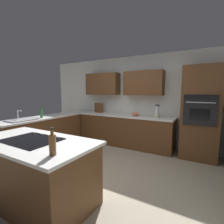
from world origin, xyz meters
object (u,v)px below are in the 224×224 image
object	(u,v)px
wall_oven	(200,113)
blender	(157,112)
cooktop	(32,140)
spice_rack	(99,108)
sink_unit	(23,119)
mixing_bowl	(135,114)
dish_soap_bottle	(41,113)
second_bottle	(52,144)

from	to	relation	value
wall_oven	blender	distance (m)	1.00
cooktop	spice_rack	distance (m)	3.15
wall_oven	sink_unit	bearing A→B (deg)	28.53
sink_unit	cooktop	xyz separation A→B (m)	(-1.70, 0.92, -0.01)
wall_oven	mixing_bowl	world-z (taller)	wall_oven
dish_soap_bottle	second_bottle	distance (m)	2.85
blender	dish_soap_bottle	world-z (taller)	blender
cooktop	second_bottle	distance (m)	0.74
sink_unit	dish_soap_bottle	bearing A→B (deg)	-96.95
spice_rack	second_bottle	size ratio (longest dim) A/B	1.03
wall_oven	blender	world-z (taller)	wall_oven
blender	mixing_bowl	world-z (taller)	blender
wall_oven	cooktop	bearing A→B (deg)	55.95
sink_unit	dish_soap_bottle	xyz separation A→B (m)	(-0.06, -0.48, 0.09)
blender	spice_rack	size ratio (longest dim) A/B	1.09
blender	spice_rack	distance (m)	1.90
mixing_bowl	spice_rack	distance (m)	1.31
cooktop	spice_rack	bearing A→B (deg)	-72.88
cooktop	blender	world-z (taller)	blender
second_bottle	wall_oven	bearing A→B (deg)	-112.08
wall_oven	sink_unit	xyz separation A→B (m)	(3.68, 2.00, -0.16)
cooktop	blender	distance (m)	3.07
mixing_bowl	spice_rack	xyz separation A→B (m)	(1.30, -0.09, 0.10)
cooktop	mixing_bowl	bearing A→B (deg)	-97.33
mixing_bowl	second_bottle	xyz separation A→B (m)	(-0.32, 3.14, 0.06)
blender	mixing_bowl	xyz separation A→B (m)	(0.60, -0.00, -0.09)
spice_rack	second_bottle	world-z (taller)	spice_rack
blender	dish_soap_bottle	distance (m)	3.02
cooktop	second_bottle	size ratio (longest dim) A/B	2.53
mixing_bowl	dish_soap_bottle	xyz separation A→B (m)	(2.02, 1.51, 0.05)
sink_unit	mixing_bowl	distance (m)	2.88
blender	second_bottle	size ratio (longest dim) A/B	1.11
cooktop	dish_soap_bottle	bearing A→B (deg)	-40.43
mixing_bowl	blender	bearing A→B (deg)	180.00
cooktop	mixing_bowl	size ratio (longest dim) A/B	3.54
sink_unit	blender	distance (m)	3.34
mixing_bowl	sink_unit	bearing A→B (deg)	43.74
cooktop	dish_soap_bottle	xyz separation A→B (m)	(1.65, -1.40, 0.11)
spice_rack	dish_soap_bottle	distance (m)	1.76
blender	spice_rack	xyz separation A→B (m)	(1.90, -0.09, 0.01)
sink_unit	cooktop	distance (m)	1.94
sink_unit	cooktop	size ratio (longest dim) A/B	0.92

